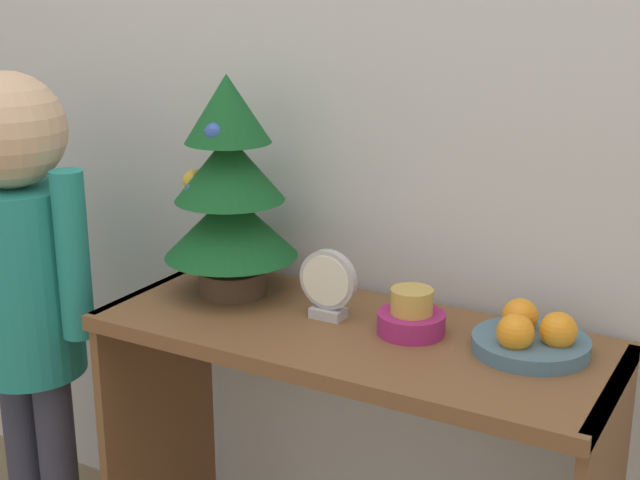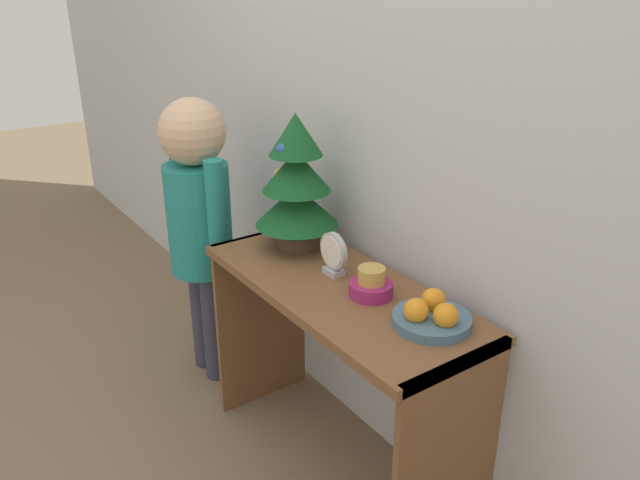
{
  "view_description": "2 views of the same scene",
  "coord_description": "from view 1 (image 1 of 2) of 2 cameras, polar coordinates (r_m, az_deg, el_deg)",
  "views": [
    {
      "loc": [
        0.71,
        -1.17,
        1.33
      ],
      "look_at": [
        -0.06,
        0.19,
        0.86
      ],
      "focal_mm": 50.0,
      "sensor_mm": 36.0,
      "label": 1
    },
    {
      "loc": [
        1.31,
        -0.78,
        1.53
      ],
      "look_at": [
        -0.05,
        0.17,
        0.82
      ],
      "focal_mm": 35.0,
      "sensor_mm": 36.0,
      "label": 2
    }
  ],
  "objects": [
    {
      "name": "child_figure",
      "position": [
        2.04,
        -18.57,
        -1.38
      ],
      "size": [
        0.38,
        0.24,
        1.13
      ],
      "color": "#38384C",
      "rests_on": "ground_plane"
    },
    {
      "name": "mini_tree",
      "position": [
        1.8,
        -5.84,
        3.33
      ],
      "size": [
        0.27,
        0.27,
        0.45
      ],
      "color": "#4C3828",
      "rests_on": "console_table"
    },
    {
      "name": "back_wall",
      "position": [
        1.77,
        6.0,
        14.23
      ],
      "size": [
        7.0,
        0.05,
        2.5
      ],
      "primitive_type": "cube",
      "color": "silver",
      "rests_on": "ground_plane"
    },
    {
      "name": "singing_bowl",
      "position": [
        1.65,
        5.86,
        -4.88
      ],
      "size": [
        0.13,
        0.13,
        0.09
      ],
      "color": "#9E2366",
      "rests_on": "console_table"
    },
    {
      "name": "fruit_bowl",
      "position": [
        1.61,
        13.34,
        -6.06
      ],
      "size": [
        0.21,
        0.21,
        0.08
      ],
      "color": "#476B84",
      "rests_on": "console_table"
    },
    {
      "name": "desk_clock",
      "position": [
        1.7,
        0.51,
        -2.9
      ],
      "size": [
        0.12,
        0.04,
        0.14
      ],
      "color": "#B2B2B7",
      "rests_on": "console_table"
    },
    {
      "name": "console_table",
      "position": [
        1.75,
        1.96,
        -10.78
      ],
      "size": [
        0.98,
        0.4,
        0.69
      ],
      "color": "brown",
      "rests_on": "ground_plane"
    }
  ]
}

